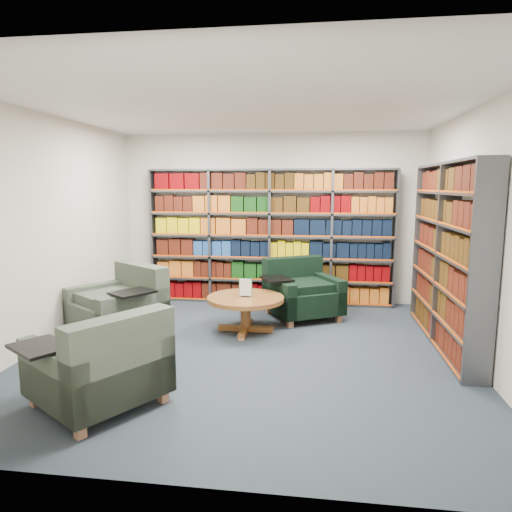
# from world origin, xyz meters

# --- Properties ---
(room_shell) EXTENTS (5.02, 5.02, 2.82)m
(room_shell) POSITION_xyz_m (0.00, 0.00, 1.40)
(room_shell) COLOR #1E232F
(room_shell) RESTS_ON ground
(bookshelf_back) EXTENTS (4.00, 0.28, 2.20)m
(bookshelf_back) POSITION_xyz_m (0.00, 2.34, 1.10)
(bookshelf_back) COLOR #47494F
(bookshelf_back) RESTS_ON ground
(bookshelf_right) EXTENTS (0.28, 2.50, 2.20)m
(bookshelf_right) POSITION_xyz_m (2.34, 0.60, 1.10)
(bookshelf_right) COLOR #47494F
(bookshelf_right) RESTS_ON ground
(chair_teal_left) EXTENTS (1.37, 1.37, 0.89)m
(chair_teal_left) POSITION_xyz_m (-1.74, 0.44, 0.36)
(chair_teal_left) COLOR #0B2833
(chair_teal_left) RESTS_ON ground
(chair_green_right) EXTENTS (1.28, 1.28, 0.86)m
(chair_green_right) POSITION_xyz_m (0.53, 1.58, 0.35)
(chair_green_right) COLOR black
(chair_green_right) RESTS_ON ground
(chair_teal_front) EXTENTS (1.34, 1.34, 0.88)m
(chair_teal_front) POSITION_xyz_m (-1.06, -1.55, 0.36)
(chair_teal_front) COLOR #0B2833
(chair_teal_front) RESTS_ON ground
(coffee_table) EXTENTS (1.02, 1.02, 0.72)m
(coffee_table) POSITION_xyz_m (-0.16, 0.71, 0.39)
(coffee_table) COLOR brown
(coffee_table) RESTS_ON ground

